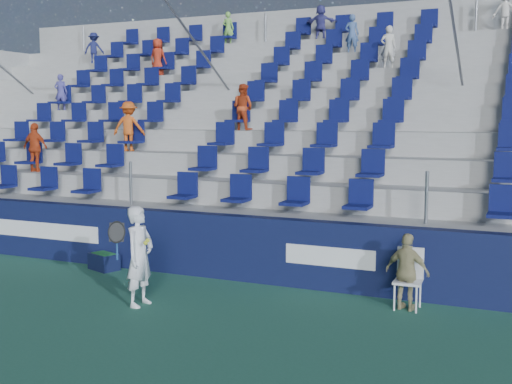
# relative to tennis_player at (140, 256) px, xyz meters

# --- Properties ---
(ground) EXTENTS (70.00, 70.00, 0.00)m
(ground) POSITION_rel_tennis_player_xyz_m (1.03, -1.00, -0.81)
(ground) COLOR #2A634C
(ground) RESTS_ON ground
(sponsor_wall) EXTENTS (24.00, 0.32, 1.20)m
(sponsor_wall) POSITION_rel_tennis_player_xyz_m (1.03, 2.15, -0.21)
(sponsor_wall) COLOR #10163D
(sponsor_wall) RESTS_ON ground
(grandstand) EXTENTS (24.00, 8.17, 6.63)m
(grandstand) POSITION_rel_tennis_player_xyz_m (1.02, 7.24, 1.33)
(grandstand) COLOR #A8A7A2
(grandstand) RESTS_ON ground
(tennis_player) EXTENTS (0.69, 0.63, 1.61)m
(tennis_player) POSITION_rel_tennis_player_xyz_m (0.00, 0.00, 0.00)
(tennis_player) COLOR silver
(tennis_player) RESTS_ON ground
(line_judge_chair) EXTENTS (0.43, 0.44, 0.95)m
(line_judge_chair) POSITION_rel_tennis_player_xyz_m (3.95, 1.65, -0.26)
(line_judge_chair) COLOR white
(line_judge_chair) RESTS_ON ground
(line_judge) EXTENTS (0.76, 0.44, 1.21)m
(line_judge) POSITION_rel_tennis_player_xyz_m (3.95, 1.50, -0.20)
(line_judge) COLOR tan
(line_judge) RESTS_ON ground
(ball_bin) EXTENTS (0.69, 0.57, 0.33)m
(ball_bin) POSITION_rel_tennis_player_xyz_m (-2.05, 1.75, -0.63)
(ball_bin) COLOR black
(ball_bin) RESTS_ON ground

